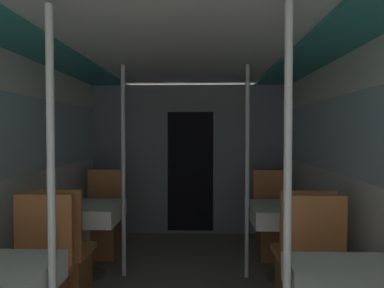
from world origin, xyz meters
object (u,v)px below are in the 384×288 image
object	(u,v)px
support_pole_left_0	(52,207)
chair_left_near_1	(63,268)
chair_right_far_1	(274,231)
dining_table_right_1	(286,217)
chair_left_far_1	(102,230)
support_pole_right_1	(247,172)
dining_table_left_1	(86,215)
support_pole_right_0	(287,208)
chair_right_near_1	(302,271)
support_pole_left_1	(123,171)

from	to	relation	value
support_pole_left_0	chair_left_near_1	xyz separation A→B (m)	(-0.38, 1.15, -0.75)
chair_right_far_1	support_pole_left_0	bearing A→B (deg)	55.82
support_pole_left_0	dining_table_right_1	bearing A→B (deg)	47.59
chair_left_near_1	chair_left_far_1	bearing A→B (deg)	90.00
support_pole_left_0	dining_table_right_1	xyz separation A→B (m)	(1.60, 1.75, -0.44)
support_pole_right_1	dining_table_left_1	bearing A→B (deg)	180.00
chair_left_near_1	dining_table_right_1	world-z (taller)	chair_left_near_1
chair_right_far_1	dining_table_right_1	bearing A→B (deg)	90.00
chair_left_near_1	support_pole_right_0	xyz separation A→B (m)	(1.60, -1.15, 0.75)
chair_right_near_1	chair_right_far_1	distance (m)	1.21
dining_table_left_1	chair_right_far_1	bearing A→B (deg)	16.98
dining_table_left_1	chair_left_far_1	xyz separation A→B (m)	(0.00, 0.60, -0.31)
chair_left_near_1	chair_left_far_1	distance (m)	1.21
dining_table_right_1	chair_right_far_1	world-z (taller)	chair_right_far_1
dining_table_left_1	chair_right_near_1	world-z (taller)	chair_right_near_1
support_pole_left_0	support_pole_left_1	bearing A→B (deg)	90.00
chair_left_near_1	support_pole_right_1	distance (m)	1.87
support_pole_left_1	chair_right_far_1	size ratio (longest dim) A/B	2.13
support_pole_right_1	support_pole_left_1	bearing A→B (deg)	180.00
support_pole_right_1	support_pole_right_0	bearing A→B (deg)	-90.00
chair_left_near_1	support_pole_right_0	bearing A→B (deg)	-35.63
support_pole_right_0	chair_right_near_1	size ratio (longest dim) A/B	2.13
chair_left_near_1	chair_right_near_1	distance (m)	1.98
support_pole_right_0	chair_right_far_1	world-z (taller)	support_pole_right_0
chair_left_near_1	support_pole_left_1	xyz separation A→B (m)	(0.38, 0.60, 0.75)
support_pole_left_0	support_pole_right_1	world-z (taller)	same
dining_table_right_1	support_pole_right_1	xyz separation A→B (m)	(-0.38, 0.00, 0.44)
chair_left_near_1	chair_left_far_1	xyz separation A→B (m)	(0.00, 1.21, 0.00)
support_pole_right_0	support_pole_left_1	bearing A→B (deg)	124.85
support_pole_right_0	dining_table_left_1	bearing A→B (deg)	132.41
chair_left_far_1	support_pole_right_0	size ratio (longest dim) A/B	0.47
chair_right_near_1	support_pole_left_1	bearing A→B (deg)	159.29
chair_left_near_1	chair_left_far_1	size ratio (longest dim) A/B	1.00
support_pole_left_1	dining_table_right_1	xyz separation A→B (m)	(1.60, 0.00, -0.44)
chair_left_near_1	support_pole_left_1	size ratio (longest dim) A/B	0.47
support_pole_left_0	chair_left_near_1	size ratio (longest dim) A/B	2.13
support_pole_right_0	chair_left_near_1	bearing A→B (deg)	144.37
chair_right_far_1	support_pole_right_0	bearing A→B (deg)	80.83
chair_right_near_1	support_pole_right_1	size ratio (longest dim) A/B	0.47
support_pole_left_0	chair_left_far_1	size ratio (longest dim) A/B	2.13
chair_right_far_1	chair_left_far_1	bearing A→B (deg)	0.00
chair_right_far_1	support_pole_right_1	world-z (taller)	support_pole_right_1
dining_table_left_1	chair_left_near_1	size ratio (longest dim) A/B	0.73
support_pole_right_1	chair_right_far_1	bearing A→B (deg)	57.83
chair_left_far_1	chair_right_far_1	xyz separation A→B (m)	(1.98, 0.00, 0.00)
support_pole_left_0	support_pole_right_0	distance (m)	1.22
chair_left_far_1	chair_right_near_1	size ratio (longest dim) A/B	1.00
support_pole_left_0	support_pole_right_1	bearing A→B (deg)	55.15
chair_left_far_1	support_pole_right_1	world-z (taller)	support_pole_right_1
chair_left_far_1	support_pole_left_1	size ratio (longest dim) A/B	0.47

